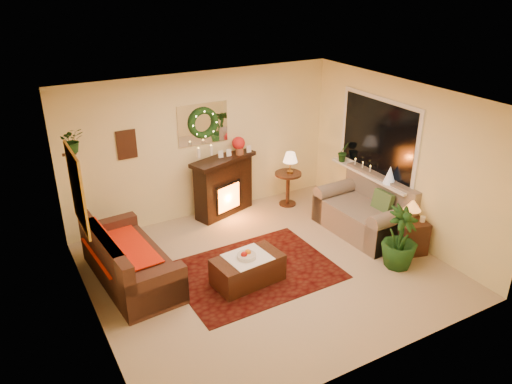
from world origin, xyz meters
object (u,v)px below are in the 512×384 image
sofa (130,254)px  side_table_round (288,189)px  loveseat (363,209)px  coffee_table (248,270)px  fireplace (224,186)px  end_table_square (410,236)px

sofa → side_table_round: sofa is taller
loveseat → coffee_table: size_ratio=1.63×
sofa → coffee_table: bearing=-36.0°
coffee_table → side_table_round: bearing=39.5°
fireplace → side_table_round: size_ratio=1.72×
sofa → fireplace: 2.49m
sofa → loveseat: 3.91m
side_table_round → sofa: bearing=-162.8°
fireplace → coffee_table: fireplace is taller
side_table_round → end_table_square: size_ratio=1.21×
fireplace → side_table_round: 1.27m
sofa → end_table_square: 4.33m
fireplace → loveseat: (1.76, -1.80, -0.13)m
sofa → coffee_table: (1.44, -0.87, -0.22)m
loveseat → coffee_table: 2.48m
side_table_round → coffee_table: size_ratio=0.66×
sofa → end_table_square: size_ratio=3.61×
fireplace → end_table_square: 3.35m
sofa → fireplace: size_ratio=1.74×
loveseat → side_table_round: loveseat is taller
side_table_round → fireplace: bearing=167.3°
side_table_round → coffee_table: side_table_round is taller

